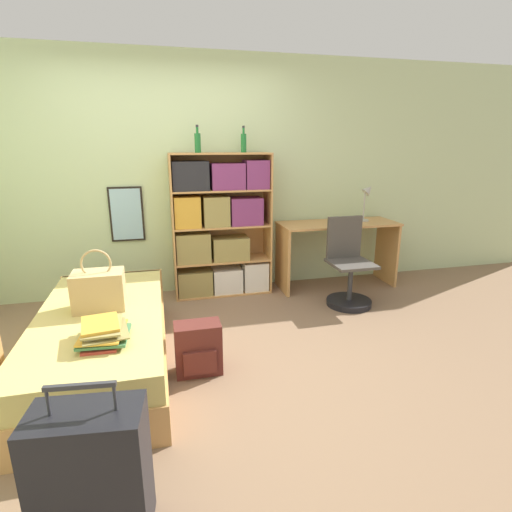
# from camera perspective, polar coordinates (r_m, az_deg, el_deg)

# --- Properties ---
(ground_plane) EXTENTS (14.00, 14.00, 0.00)m
(ground_plane) POSITION_cam_1_polar(r_m,az_deg,el_deg) (3.38, -9.83, -13.93)
(ground_plane) COLOR #84664C
(wall_back) EXTENTS (10.00, 0.09, 2.60)m
(wall_back) POSITION_cam_1_polar(r_m,az_deg,el_deg) (4.54, -12.17, 10.84)
(wall_back) COLOR beige
(wall_back) RESTS_ON ground_plane
(bed) EXTENTS (0.93, 1.97, 0.45)m
(bed) POSITION_cam_1_polar(r_m,az_deg,el_deg) (3.33, -21.02, -11.02)
(bed) COLOR tan
(bed) RESTS_ON ground_plane
(handbag) EXTENTS (0.37, 0.25, 0.47)m
(handbag) POSITION_cam_1_polar(r_m,az_deg,el_deg) (3.25, -21.53, -4.48)
(handbag) COLOR tan
(handbag) RESTS_ON bed
(book_stack_on_bed) EXTENTS (0.32, 0.38, 0.13)m
(book_stack_on_bed) POSITION_cam_1_polar(r_m,az_deg,el_deg) (2.75, -21.00, -10.13)
(book_stack_on_bed) COLOR #B2382D
(book_stack_on_bed) RESTS_ON bed
(suitcase) EXTENTS (0.49, 0.31, 0.76)m
(suitcase) POSITION_cam_1_polar(r_m,az_deg,el_deg) (2.04, -22.36, -27.00)
(suitcase) COLOR black
(suitcase) RESTS_ON ground_plane
(bookcase) EXTENTS (1.08, 0.34, 1.57)m
(bookcase) POSITION_cam_1_polar(r_m,az_deg,el_deg) (4.44, -5.27, 4.05)
(bookcase) COLOR tan
(bookcase) RESTS_ON ground_plane
(bottle_green) EXTENTS (0.06, 0.06, 0.28)m
(bottle_green) POSITION_cam_1_polar(r_m,az_deg,el_deg) (4.31, -8.34, 15.80)
(bottle_green) COLOR #1E6B2D
(bottle_green) RESTS_ON bookcase
(bottle_brown) EXTENTS (0.06, 0.06, 0.27)m
(bottle_brown) POSITION_cam_1_polar(r_m,az_deg,el_deg) (4.42, -1.79, 15.93)
(bottle_brown) COLOR #1E6B2D
(bottle_brown) RESTS_ON bookcase
(desk) EXTENTS (1.38, 0.53, 0.77)m
(desk) POSITION_cam_1_polar(r_m,az_deg,el_deg) (4.81, 11.51, 2.08)
(desk) COLOR tan
(desk) RESTS_ON ground_plane
(desk_lamp) EXTENTS (0.18, 0.13, 0.45)m
(desk_lamp) POSITION_cam_1_polar(r_m,az_deg,el_deg) (4.90, 15.61, 8.30)
(desk_lamp) COLOR #ADA89E
(desk_lamp) RESTS_ON desk
(desk_chair) EXTENTS (0.47, 0.47, 0.92)m
(desk_chair) POSITION_cam_1_polar(r_m,az_deg,el_deg) (4.35, 13.03, -2.93)
(desk_chair) COLOR black
(desk_chair) RESTS_ON ground_plane
(backpack) EXTENTS (0.34, 0.23, 0.39)m
(backpack) POSITION_cam_1_polar(r_m,az_deg,el_deg) (3.07, -8.25, -12.97)
(backpack) COLOR #56231E
(backpack) RESTS_ON ground_plane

